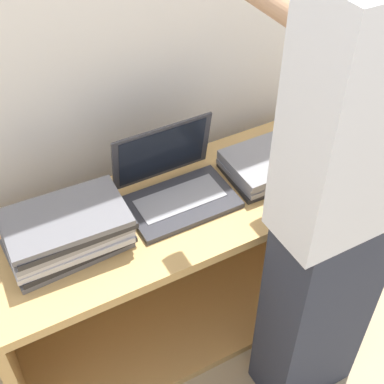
# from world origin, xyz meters

# --- Properties ---
(ground_plane) EXTENTS (12.00, 12.00, 0.00)m
(ground_plane) POSITION_xyz_m (0.00, 0.00, 0.00)
(ground_plane) COLOR tan
(wall_back) EXTENTS (8.00, 0.05, 2.40)m
(wall_back) POSITION_xyz_m (0.00, 0.61, 1.20)
(wall_back) COLOR silver
(wall_back) RESTS_ON ground_plane
(cart) EXTENTS (1.42, 0.51, 0.69)m
(cart) POSITION_xyz_m (0.00, 0.32, 0.35)
(cart) COLOR tan
(cart) RESTS_ON ground_plane
(laptop_open) EXTENTS (0.36, 0.28, 0.25)m
(laptop_open) POSITION_xyz_m (0.00, 0.30, 0.74)
(laptop_open) COLOR #333338
(laptop_open) RESTS_ON cart
(laptop_stack_left) EXTENTS (0.39, 0.25, 0.14)m
(laptop_stack_left) POSITION_xyz_m (-0.40, 0.26, 0.76)
(laptop_stack_left) COLOR slate
(laptop_stack_left) RESTS_ON cart
(laptop_stack_right) EXTENTS (0.37, 0.25, 0.08)m
(laptop_stack_right) POSITION_xyz_m (0.39, 0.25, 0.73)
(laptop_stack_right) COLOR #232326
(laptop_stack_right) RESTS_ON cart
(person) EXTENTS (0.40, 0.54, 1.81)m
(person) POSITION_xyz_m (0.28, -0.18, 0.92)
(person) COLOR #2D3342
(person) RESTS_ON ground_plane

